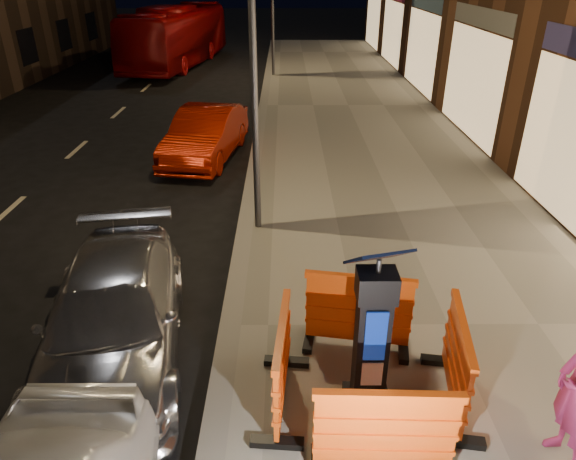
{
  "coord_description": "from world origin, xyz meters",
  "views": [
    {
      "loc": [
        0.76,
        -5.65,
        4.55
      ],
      "look_at": [
        0.8,
        1.0,
        1.1
      ],
      "focal_mm": 32.0,
      "sensor_mm": 36.0,
      "label": 1
    }
  ],
  "objects_px": {
    "barrier_kerbside": "(282,365)",
    "barrier_bldgside": "(456,364)",
    "car_red": "(208,158)",
    "bus_doubledecker": "(180,65)",
    "barrier_back": "(358,312)",
    "barrier_front": "(385,436)",
    "car_silver": "(121,352)",
    "parking_kiosk": "(372,334)"
  },
  "relations": [
    {
      "from": "barrier_front",
      "to": "bus_doubledecker",
      "type": "xyz_separation_m",
      "value": [
        -6.25,
        23.79,
        -0.68
      ]
    },
    {
      "from": "barrier_front",
      "to": "car_silver",
      "type": "bearing_deg",
      "value": 149.6
    },
    {
      "from": "barrier_bldgside",
      "to": "bus_doubledecker",
      "type": "relative_size",
      "value": 0.14
    },
    {
      "from": "parking_kiosk",
      "to": "barrier_front",
      "type": "bearing_deg",
      "value": -83.06
    },
    {
      "from": "barrier_front",
      "to": "car_red",
      "type": "height_order",
      "value": "barrier_front"
    },
    {
      "from": "barrier_front",
      "to": "barrier_back",
      "type": "bearing_deg",
      "value": 91.94
    },
    {
      "from": "car_silver",
      "to": "barrier_front",
      "type": "bearing_deg",
      "value": -41.47
    },
    {
      "from": "barrier_back",
      "to": "bus_doubledecker",
      "type": "relative_size",
      "value": 0.14
    },
    {
      "from": "barrier_kerbside",
      "to": "bus_doubledecker",
      "type": "bearing_deg",
      "value": 18.0
    },
    {
      "from": "barrier_front",
      "to": "barrier_bldgside",
      "type": "height_order",
      "value": "same"
    },
    {
      "from": "barrier_back",
      "to": "barrier_bldgside",
      "type": "relative_size",
      "value": 1.0
    },
    {
      "from": "barrier_back",
      "to": "car_red",
      "type": "xyz_separation_m",
      "value": [
        -2.95,
        7.68,
        -0.68
      ]
    },
    {
      "from": "parking_kiosk",
      "to": "car_red",
      "type": "bearing_deg",
      "value": 115.84
    },
    {
      "from": "barrier_kerbside",
      "to": "car_silver",
      "type": "bearing_deg",
      "value": 69.76
    },
    {
      "from": "barrier_front",
      "to": "bus_doubledecker",
      "type": "bearing_deg",
      "value": 106.65
    },
    {
      "from": "bus_doubledecker",
      "to": "car_red",
      "type": "bearing_deg",
      "value": -68.89
    },
    {
      "from": "barrier_front",
      "to": "barrier_kerbside",
      "type": "xyz_separation_m",
      "value": [
        -0.95,
        0.95,
        0.0
      ]
    },
    {
      "from": "barrier_front",
      "to": "barrier_bldgside",
      "type": "distance_m",
      "value": 1.34
    },
    {
      "from": "barrier_front",
      "to": "barrier_kerbside",
      "type": "distance_m",
      "value": 1.34
    },
    {
      "from": "parking_kiosk",
      "to": "barrier_bldgside",
      "type": "xyz_separation_m",
      "value": [
        0.95,
        0.0,
        -0.42
      ]
    },
    {
      "from": "parking_kiosk",
      "to": "barrier_back",
      "type": "distance_m",
      "value": 1.04
    },
    {
      "from": "barrier_back",
      "to": "car_red",
      "type": "height_order",
      "value": "barrier_back"
    },
    {
      "from": "barrier_kerbside",
      "to": "barrier_bldgside",
      "type": "height_order",
      "value": "same"
    },
    {
      "from": "parking_kiosk",
      "to": "barrier_kerbside",
      "type": "distance_m",
      "value": 1.04
    },
    {
      "from": "car_red",
      "to": "bus_doubledecker",
      "type": "distance_m",
      "value": 14.58
    },
    {
      "from": "barrier_bldgside",
      "to": "bus_doubledecker",
      "type": "bearing_deg",
      "value": 26.43
    },
    {
      "from": "parking_kiosk",
      "to": "bus_doubledecker",
      "type": "bearing_deg",
      "value": 112.24
    },
    {
      "from": "parking_kiosk",
      "to": "bus_doubledecker",
      "type": "height_order",
      "value": "parking_kiosk"
    },
    {
      "from": "car_red",
      "to": "bus_doubledecker",
      "type": "relative_size",
      "value": 0.39
    },
    {
      "from": "parking_kiosk",
      "to": "barrier_bldgside",
      "type": "distance_m",
      "value": 1.04
    },
    {
      "from": "barrier_kerbside",
      "to": "barrier_bldgside",
      "type": "relative_size",
      "value": 1.0
    },
    {
      "from": "barrier_back",
      "to": "barrier_bldgside",
      "type": "xyz_separation_m",
      "value": [
        0.95,
        -0.95,
        0.0
      ]
    },
    {
      "from": "barrier_kerbside",
      "to": "bus_doubledecker",
      "type": "relative_size",
      "value": 0.14
    },
    {
      "from": "car_red",
      "to": "car_silver",
      "type": "bearing_deg",
      "value": -82.15
    },
    {
      "from": "barrier_kerbside",
      "to": "parking_kiosk",
      "type": "bearing_deg",
      "value": -85.06
    },
    {
      "from": "parking_kiosk",
      "to": "car_silver",
      "type": "xyz_separation_m",
      "value": [
        -3.09,
        1.01,
        -1.11
      ]
    },
    {
      "from": "barrier_back",
      "to": "barrier_kerbside",
      "type": "relative_size",
      "value": 1.0
    },
    {
      "from": "barrier_bldgside",
      "to": "car_red",
      "type": "height_order",
      "value": "barrier_bldgside"
    },
    {
      "from": "bus_doubledecker",
      "to": "parking_kiosk",
      "type": "bearing_deg",
      "value": -66.64
    },
    {
      "from": "barrier_front",
      "to": "bus_doubledecker",
      "type": "relative_size",
      "value": 0.14
    },
    {
      "from": "barrier_back",
      "to": "bus_doubledecker",
      "type": "bearing_deg",
      "value": 115.87
    },
    {
      "from": "car_silver",
      "to": "car_red",
      "type": "bearing_deg",
      "value": 79.86
    }
  ]
}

